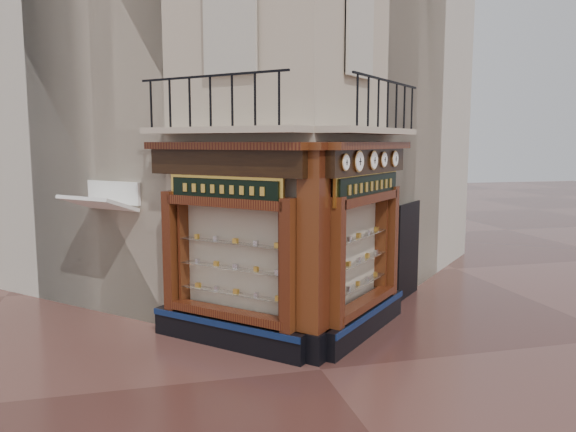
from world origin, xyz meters
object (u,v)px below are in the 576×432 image
object	(u,v)px
clock_b	(359,161)
clock_d	(384,160)
signboard_left	(224,189)
corner_pilaster	(313,256)
signboard_right	(369,186)
clock_c	(373,160)
clock_e	(395,159)
clock_a	(345,162)
awning	(103,322)

from	to	relation	value
clock_b	clock_d	world-z (taller)	clock_b
clock_b	signboard_left	xyz separation A→B (m)	(-2.45, 0.63, -0.52)
corner_pilaster	signboard_left	distance (m)	2.12
clock_b	signboard_right	xyz separation A→B (m)	(0.47, 0.63, -0.52)
clock_b	clock_c	xyz separation A→B (m)	(0.51, 0.51, 0.00)
clock_e	clock_c	bearing A→B (deg)	180.00
corner_pilaster	signboard_left	xyz separation A→B (m)	(-1.46, 1.01, 1.15)
clock_d	signboard_right	xyz separation A→B (m)	(-0.43, -0.27, -0.52)
signboard_left	clock_d	bearing A→B (deg)	-130.34
clock_c	signboard_left	world-z (taller)	clock_c
corner_pilaster	clock_c	bearing A→B (deg)	-14.16
corner_pilaster	clock_a	xyz separation A→B (m)	(0.57, -0.03, 1.67)
clock_e	signboard_right	bearing A→B (deg)	174.50
clock_e	clock_a	bearing A→B (deg)	-180.00
awning	clock_c	bearing A→B (deg)	-158.15
corner_pilaster	clock_c	distance (m)	2.42
clock_d	clock_c	bearing A→B (deg)	180.00
signboard_left	signboard_right	distance (m)	2.92
clock_b	clock_c	bearing A→B (deg)	0.00
clock_c	clock_a	bearing A→B (deg)	-180.00
clock_b	awning	bearing A→B (deg)	105.10
clock_a	clock_c	world-z (taller)	clock_c
clock_a	signboard_right	xyz separation A→B (m)	(0.89, 1.05, -0.52)
clock_b	clock_c	size ratio (longest dim) A/B	1.07
corner_pilaster	signboard_right	distance (m)	2.12
clock_d	signboard_left	distance (m)	3.40
clock_b	signboard_right	size ratio (longest dim) A/B	0.19
clock_a	clock_d	bearing A→B (deg)	0.00
clock_a	signboard_left	size ratio (longest dim) A/B	0.16
clock_d	signboard_left	xyz separation A→B (m)	(-3.35, -0.27, -0.52)
clock_c	clock_e	bearing A→B (deg)	0.00
signboard_right	clock_b	bearing A→B (deg)	-171.88
clock_e	corner_pilaster	bearing A→B (deg)	171.62
clock_a	awning	distance (m)	6.62
clock_b	awning	size ratio (longest dim) A/B	0.26
clock_e	signboard_right	xyz separation A→B (m)	(-0.89, -0.73, -0.52)
clock_a	clock_e	distance (m)	2.52
clock_d	clock_e	distance (m)	0.65
clock_b	clock_e	xyz separation A→B (m)	(1.36, 1.36, 0.00)
clock_a	awning	bearing A→B (deg)	99.15
corner_pilaster	clock_c	world-z (taller)	corner_pilaster
clock_d	signboard_right	size ratio (longest dim) A/B	0.15
clock_b	corner_pilaster	bearing A→B (deg)	156.36
clock_b	clock_d	size ratio (longest dim) A/B	1.26
clock_a	clock_c	bearing A→B (deg)	0.00
clock_a	signboard_right	distance (m)	1.47
awning	clock_d	bearing A→B (deg)	-153.32
clock_a	clock_b	xyz separation A→B (m)	(0.42, 0.42, 0.00)
signboard_left	signboard_right	bearing A→B (deg)	-135.00
clock_d	awning	distance (m)	7.11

